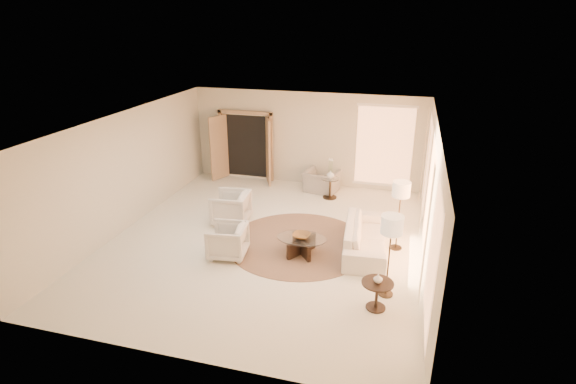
% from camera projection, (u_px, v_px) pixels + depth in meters
% --- Properties ---
extents(room, '(7.04, 8.04, 2.83)m').
position_uv_depth(room, '(266.00, 184.00, 9.89)').
color(room, white).
rests_on(room, ground).
extents(windows_right, '(0.10, 6.40, 2.40)m').
position_uv_depth(windows_right, '(428.00, 200.00, 9.15)').
color(windows_right, '#FFA566').
rests_on(windows_right, room).
extents(window_back_corner, '(1.70, 0.10, 2.40)m').
position_uv_depth(window_back_corner, '(384.00, 146.00, 12.89)').
color(window_back_corner, '#FFA566').
rests_on(window_back_corner, room).
extents(curtains_right, '(0.06, 5.20, 2.60)m').
position_uv_depth(curtains_right, '(425.00, 187.00, 9.99)').
color(curtains_right, beige).
rests_on(curtains_right, room).
extents(french_doors, '(1.95, 0.66, 2.16)m').
position_uv_depth(french_doors, '(245.00, 147.00, 13.90)').
color(french_doors, tan).
rests_on(french_doors, room).
extents(area_rug, '(3.34, 3.34, 0.01)m').
position_uv_depth(area_rug, '(298.00, 243.00, 10.28)').
color(area_rug, '#472D1F').
rests_on(area_rug, room).
extents(sofa, '(1.06, 2.32, 0.66)m').
position_uv_depth(sofa, '(365.00, 237.00, 9.86)').
color(sofa, silver).
rests_on(sofa, room).
extents(armchair_left, '(0.88, 0.93, 0.89)m').
position_uv_depth(armchair_left, '(231.00, 206.00, 11.15)').
color(armchair_left, silver).
rests_on(armchair_left, room).
extents(armchair_right, '(0.81, 0.86, 0.80)m').
position_uv_depth(armchair_right, '(227.00, 239.00, 9.60)').
color(armchair_right, silver).
rests_on(armchair_right, room).
extents(accent_chair, '(1.06, 0.79, 0.84)m').
position_uv_depth(accent_chair, '(321.00, 178.00, 13.15)').
color(accent_chair, '#9B978E').
rests_on(accent_chair, room).
extents(coffee_table, '(1.14, 1.14, 0.40)m').
position_uv_depth(coffee_table, '(301.00, 244.00, 9.73)').
color(coffee_table, black).
rests_on(coffee_table, room).
extents(end_table, '(0.56, 0.56, 0.53)m').
position_uv_depth(end_table, '(377.00, 291.00, 7.88)').
color(end_table, black).
rests_on(end_table, room).
extents(side_table, '(0.52, 0.52, 0.60)m').
position_uv_depth(side_table, '(330.00, 186.00, 12.70)').
color(side_table, '#31261A').
rests_on(side_table, room).
extents(floor_lamp_near, '(0.38, 0.38, 1.58)m').
position_uv_depth(floor_lamp_near, '(401.00, 192.00, 9.57)').
color(floor_lamp_near, '#31261A').
rests_on(floor_lamp_near, room).
extents(floor_lamp_far, '(0.39, 0.39, 1.61)m').
position_uv_depth(floor_lamp_far, '(392.00, 229.00, 7.89)').
color(floor_lamp_far, '#31261A').
rests_on(floor_lamp_far, room).
extents(bowl, '(0.44, 0.44, 0.09)m').
position_uv_depth(bowl, '(302.00, 236.00, 9.65)').
color(bowl, brown).
rests_on(bowl, coffee_table).
extents(end_vase, '(0.19, 0.19, 0.17)m').
position_uv_depth(end_vase, '(378.00, 278.00, 7.78)').
color(end_vase, white).
rests_on(end_vase, end_table).
extents(side_vase, '(0.26, 0.26, 0.22)m').
position_uv_depth(side_vase, '(330.00, 174.00, 12.57)').
color(side_vase, white).
rests_on(side_vase, side_table).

